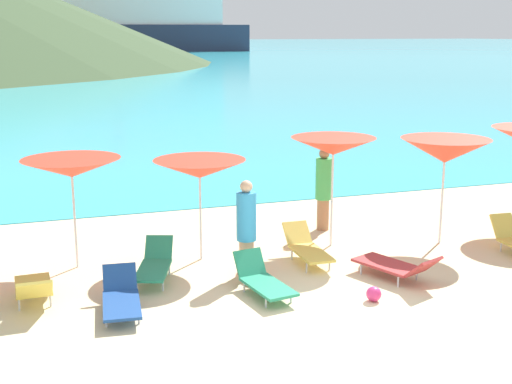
% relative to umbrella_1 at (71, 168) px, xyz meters
% --- Properties ---
extents(ground_plane, '(50.00, 100.00, 0.30)m').
position_rel_umbrella_1_xyz_m(ground_plane, '(3.84, 6.04, -2.12)').
color(ground_plane, beige).
extents(ocean_water, '(650.00, 440.00, 0.02)m').
position_rel_umbrella_1_xyz_m(ocean_water, '(3.84, 223.61, -1.96)').
color(ocean_water, '#38B7CC').
rests_on(ocean_water, ground_plane).
extents(umbrella_1, '(2.00, 2.00, 2.15)m').
position_rel_umbrella_1_xyz_m(umbrella_1, '(0.00, 0.00, 0.00)').
color(umbrella_1, silver).
rests_on(umbrella_1, ground_plane).
extents(umbrella_2, '(1.89, 1.89, 2.04)m').
position_rel_umbrella_1_xyz_m(umbrella_2, '(2.40, -0.30, -0.12)').
color(umbrella_2, silver).
rests_on(umbrella_2, ground_plane).
extents(umbrella_3, '(1.78, 1.78, 2.34)m').
position_rel_umbrella_1_xyz_m(umbrella_3, '(5.25, -0.31, 0.18)').
color(umbrella_3, silver).
rests_on(umbrella_3, ground_plane).
extents(umbrella_4, '(1.96, 1.96, 2.29)m').
position_rel_umbrella_1_xyz_m(umbrella_4, '(7.57, -0.89, 0.06)').
color(umbrella_4, silver).
rests_on(umbrella_4, ground_plane).
extents(lounge_chair_0, '(1.18, 1.75, 0.60)m').
position_rel_umbrella_1_xyz_m(lounge_chair_0, '(5.52, -2.60, -1.68)').
color(lounge_chair_0, '#A53333').
rests_on(lounge_chair_0, ground_plane).
extents(lounge_chair_1, '(0.62, 1.52, 0.66)m').
position_rel_umbrella_1_xyz_m(lounge_chair_1, '(-0.82, -1.71, -1.65)').
color(lounge_chair_1, '#D8BF4C').
rests_on(lounge_chair_1, ground_plane).
extents(lounge_chair_3, '(1.00, 1.61, 0.65)m').
position_rel_umbrella_1_xyz_m(lounge_chair_3, '(1.31, -1.15, -1.67)').
color(lounge_chair_3, '#268C66').
rests_on(lounge_chair_3, ground_plane).
extents(lounge_chair_4, '(0.57, 1.59, 0.64)m').
position_rel_umbrella_1_xyz_m(lounge_chair_4, '(4.35, -1.13, -1.66)').
color(lounge_chair_4, '#D8BF4C').
rests_on(lounge_chair_4, ground_plane).
extents(lounge_chair_7, '(0.77, 1.50, 0.65)m').
position_rel_umbrella_1_xyz_m(lounge_chair_7, '(2.96, -2.48, -1.70)').
color(lounge_chair_7, '#268C66').
rests_on(lounge_chair_7, ground_plane).
extents(lounge_chair_8, '(0.72, 1.53, 0.61)m').
position_rel_umbrella_1_xyz_m(lounge_chair_8, '(0.52, -2.44, -1.73)').
color(lounge_chair_8, '#1E478C').
rests_on(lounge_chair_8, ground_plane).
extents(beachgoer_1, '(0.37, 0.37, 1.83)m').
position_rel_umbrella_1_xyz_m(beachgoer_1, '(2.98, -1.50, -1.00)').
color(beachgoer_1, '#DBAA84').
rests_on(beachgoer_1, ground_plane).
extents(beachgoer_2, '(0.37, 0.37, 1.91)m').
position_rel_umbrella_1_xyz_m(beachgoer_2, '(5.58, 0.85, -0.96)').
color(beachgoer_2, '#A3704C').
rests_on(beachgoer_2, ground_plane).
extents(beach_ball, '(0.26, 0.26, 0.26)m').
position_rel_umbrella_1_xyz_m(beach_ball, '(4.64, -3.38, -1.84)').
color(beach_ball, '#D83372').
rests_on(beach_ball, ground_plane).
extents(cruise_ship, '(52.33, 13.53, 22.74)m').
position_rel_umbrella_1_xyz_m(cruise_ship, '(26.30, 154.72, 6.85)').
color(cruise_ship, '#262D47').
rests_on(cruise_ship, ocean_water).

